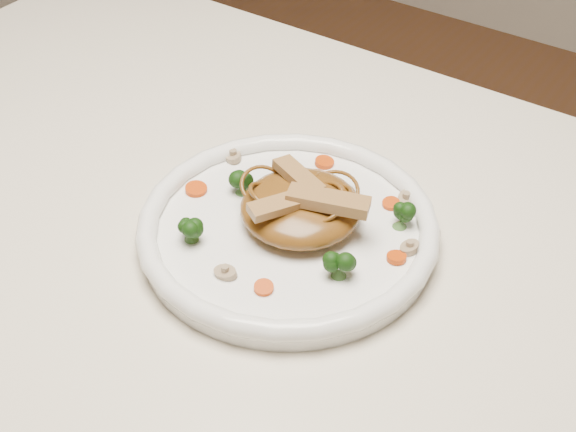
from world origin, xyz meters
The scene contains 19 objects.
table centered at (0.00, 0.00, 0.65)m, with size 1.20×0.80×0.75m.
plate centered at (0.03, 0.03, 0.76)m, with size 0.28×0.28×0.02m, color white.
noodle_mound centered at (0.03, 0.05, 0.78)m, with size 0.12×0.12×0.04m, color brown.
chicken_a centered at (0.06, 0.05, 0.80)m, with size 0.08×0.02×0.01m, color #A2814C.
chicken_b centered at (0.02, 0.06, 0.80)m, with size 0.06×0.02×0.01m, color #A2814C.
chicken_c centered at (0.03, 0.02, 0.80)m, with size 0.06×0.02×0.01m, color #A2814C.
broccoli_0 centered at (0.11, 0.09, 0.78)m, with size 0.02×0.02×0.03m, color #15390C, non-canonical shape.
broccoli_1 centered at (-0.04, 0.05, 0.78)m, with size 0.02×0.02×0.03m, color #15390C, non-canonical shape.
broccoli_2 centered at (-0.04, -0.03, 0.78)m, with size 0.02×0.02×0.03m, color #15390C, non-canonical shape.
broccoli_3 centered at (0.10, 0.00, 0.78)m, with size 0.03×0.03×0.03m, color #15390C, non-canonical shape.
carrot_0 centered at (0.09, 0.12, 0.77)m, with size 0.02×0.02×0.01m, color #D54807.
carrot_1 centered at (-0.08, 0.03, 0.77)m, with size 0.02×0.02×0.01m, color #D54807.
carrot_2 centered at (0.13, 0.05, 0.77)m, with size 0.02×0.02×0.01m, color #D54807.
carrot_3 centered at (0.00, 0.14, 0.77)m, with size 0.02×0.02×0.01m, color #D54807.
carrot_4 centered at (0.06, -0.05, 0.77)m, with size 0.02×0.02×0.01m, color #D54807.
mushroom_0 centered at (0.02, -0.05, 0.77)m, with size 0.02×0.02×0.01m, color tan.
mushroom_1 centered at (0.14, 0.07, 0.77)m, with size 0.02×0.02×0.01m, color tan.
mushroom_2 centered at (-0.08, 0.09, 0.77)m, with size 0.02×0.02×0.01m, color tan.
mushroom_3 centered at (0.10, 0.13, 0.77)m, with size 0.02×0.02×0.01m, color tan.
Camera 1 is at (0.34, -0.42, 1.26)m, focal length 48.52 mm.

